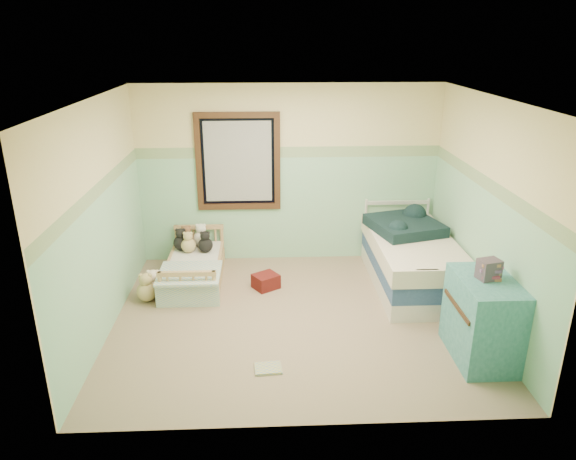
{
  "coord_description": "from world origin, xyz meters",
  "views": [
    {
      "loc": [
        -0.34,
        -5.41,
        3.12
      ],
      "look_at": [
        -0.08,
        0.35,
        0.97
      ],
      "focal_mm": 33.07,
      "sensor_mm": 36.0,
      "label": 1
    }
  ],
  "objects_px": {
    "dresser": "(483,319)",
    "toddler_bed_frame": "(195,275)",
    "plush_floor_tan": "(147,291)",
    "red_pillow": "(266,281)",
    "floor_book": "(268,368)",
    "plush_floor_cream": "(154,287)",
    "twin_bed_frame": "(410,278)"
  },
  "relations": [
    {
      "from": "plush_floor_tan",
      "to": "dresser",
      "type": "height_order",
      "value": "dresser"
    },
    {
      "from": "red_pillow",
      "to": "floor_book",
      "type": "xyz_separation_m",
      "value": [
        0.01,
        -1.79,
        -0.08
      ]
    },
    {
      "from": "dresser",
      "to": "red_pillow",
      "type": "xyz_separation_m",
      "value": [
        -2.16,
        1.66,
        -0.34
      ]
    },
    {
      "from": "toddler_bed_frame",
      "to": "dresser",
      "type": "relative_size",
      "value": 1.62
    },
    {
      "from": "twin_bed_frame",
      "to": "dresser",
      "type": "height_order",
      "value": "dresser"
    },
    {
      "from": "toddler_bed_frame",
      "to": "dresser",
      "type": "xyz_separation_m",
      "value": [
        3.11,
        -1.91,
        0.34
      ]
    },
    {
      "from": "twin_bed_frame",
      "to": "floor_book",
      "type": "bearing_deg",
      "value": -136.69
    },
    {
      "from": "dresser",
      "to": "plush_floor_cream",
      "type": "bearing_deg",
      "value": 157.43
    },
    {
      "from": "plush_floor_cream",
      "to": "red_pillow",
      "type": "distance_m",
      "value": 1.41
    },
    {
      "from": "plush_floor_cream",
      "to": "red_pillow",
      "type": "bearing_deg",
      "value": 7.07
    },
    {
      "from": "plush_floor_tan",
      "to": "dresser",
      "type": "relative_size",
      "value": 0.29
    },
    {
      "from": "toddler_bed_frame",
      "to": "plush_floor_tan",
      "type": "bearing_deg",
      "value": -134.51
    },
    {
      "from": "toddler_bed_frame",
      "to": "floor_book",
      "type": "bearing_deg",
      "value": -64.91
    },
    {
      "from": "dresser",
      "to": "toddler_bed_frame",
      "type": "bearing_deg",
      "value": 148.49
    },
    {
      "from": "plush_floor_cream",
      "to": "red_pillow",
      "type": "height_order",
      "value": "plush_floor_cream"
    },
    {
      "from": "twin_bed_frame",
      "to": "red_pillow",
      "type": "relative_size",
      "value": 6.4
    },
    {
      "from": "toddler_bed_frame",
      "to": "plush_floor_tan",
      "type": "xyz_separation_m",
      "value": [
        -0.52,
        -0.53,
        0.03
      ]
    },
    {
      "from": "floor_book",
      "to": "red_pillow",
      "type": "bearing_deg",
      "value": 85.72
    },
    {
      "from": "plush_floor_cream",
      "to": "toddler_bed_frame",
      "type": "bearing_deg",
      "value": 42.92
    },
    {
      "from": "floor_book",
      "to": "dresser",
      "type": "bearing_deg",
      "value": -1.05
    },
    {
      "from": "dresser",
      "to": "floor_book",
      "type": "bearing_deg",
      "value": -176.47
    },
    {
      "from": "dresser",
      "to": "red_pillow",
      "type": "relative_size",
      "value": 2.9
    },
    {
      "from": "plush_floor_cream",
      "to": "plush_floor_tan",
      "type": "bearing_deg",
      "value": -122.01
    },
    {
      "from": "dresser",
      "to": "floor_book",
      "type": "xyz_separation_m",
      "value": [
        -2.15,
        -0.13,
        -0.42
      ]
    },
    {
      "from": "red_pillow",
      "to": "floor_book",
      "type": "relative_size",
      "value": 1.12
    },
    {
      "from": "plush_floor_cream",
      "to": "floor_book",
      "type": "height_order",
      "value": "plush_floor_cream"
    },
    {
      "from": "toddler_bed_frame",
      "to": "red_pillow",
      "type": "height_order",
      "value": "red_pillow"
    },
    {
      "from": "dresser",
      "to": "red_pillow",
      "type": "height_order",
      "value": "dresser"
    },
    {
      "from": "dresser",
      "to": "floor_book",
      "type": "height_order",
      "value": "dresser"
    },
    {
      "from": "plush_floor_cream",
      "to": "twin_bed_frame",
      "type": "bearing_deg",
      "value": 2.83
    },
    {
      "from": "floor_book",
      "to": "plush_floor_tan",
      "type": "bearing_deg",
      "value": 129.91
    },
    {
      "from": "toddler_bed_frame",
      "to": "red_pillow",
      "type": "xyz_separation_m",
      "value": [
        0.95,
        -0.25,
        0.0
      ]
    }
  ]
}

